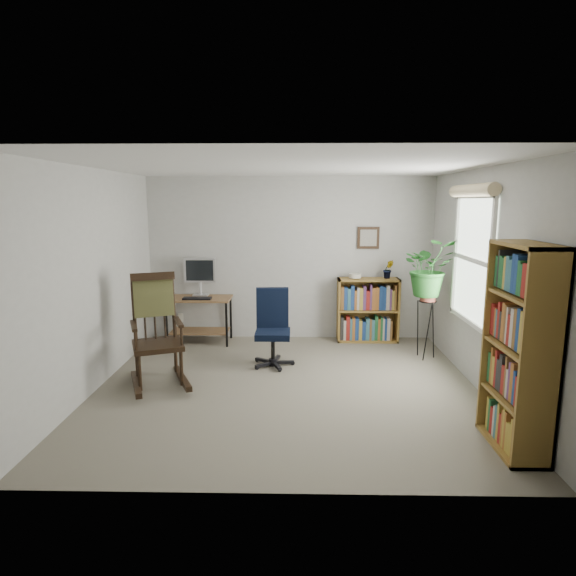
{
  "coord_description": "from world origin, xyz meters",
  "views": [
    {
      "loc": [
        0.11,
        -5.1,
        2.05
      ],
      "look_at": [
        0.0,
        0.4,
        1.05
      ],
      "focal_mm": 30.0,
      "sensor_mm": 36.0,
      "label": 1
    }
  ],
  "objects_px": {
    "low_bookshelf": "(368,310)",
    "office_chair": "(273,328)",
    "tall_bookshelf": "(519,349)",
    "desk": "(200,320)",
    "rocking_chair": "(157,330)"
  },
  "relations": [
    {
      "from": "low_bookshelf",
      "to": "office_chair",
      "type": "bearing_deg",
      "value": -140.08
    },
    {
      "from": "office_chair",
      "to": "tall_bookshelf",
      "type": "relative_size",
      "value": 0.57
    },
    {
      "from": "desk",
      "to": "office_chair",
      "type": "bearing_deg",
      "value": -41.69
    },
    {
      "from": "office_chair",
      "to": "rocking_chair",
      "type": "height_order",
      "value": "rocking_chair"
    },
    {
      "from": "desk",
      "to": "low_bookshelf",
      "type": "bearing_deg",
      "value": 2.79
    },
    {
      "from": "office_chair",
      "to": "low_bookshelf",
      "type": "bearing_deg",
      "value": 35.81
    },
    {
      "from": "rocking_chair",
      "to": "tall_bookshelf",
      "type": "xyz_separation_m",
      "value": [
        3.37,
        -1.33,
        0.23
      ]
    },
    {
      "from": "desk",
      "to": "office_chair",
      "type": "distance_m",
      "value": 1.51
    },
    {
      "from": "office_chair",
      "to": "desk",
      "type": "bearing_deg",
      "value": 134.19
    },
    {
      "from": "desk",
      "to": "low_bookshelf",
      "type": "distance_m",
      "value": 2.47
    },
    {
      "from": "office_chair",
      "to": "low_bookshelf",
      "type": "distance_m",
      "value": 1.75
    },
    {
      "from": "office_chair",
      "to": "tall_bookshelf",
      "type": "distance_m",
      "value": 2.93
    },
    {
      "from": "low_bookshelf",
      "to": "tall_bookshelf",
      "type": "xyz_separation_m",
      "value": [
        0.78,
        -3.12,
        0.39
      ]
    },
    {
      "from": "rocking_chair",
      "to": "tall_bookshelf",
      "type": "bearing_deg",
      "value": -43.38
    },
    {
      "from": "rocking_chair",
      "to": "low_bookshelf",
      "type": "relative_size",
      "value": 1.36
    }
  ]
}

